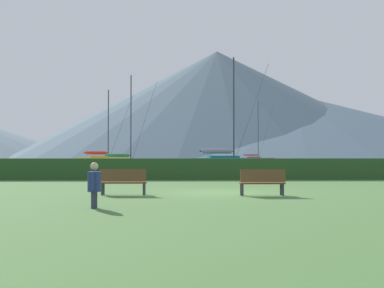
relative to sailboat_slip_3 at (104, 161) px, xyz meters
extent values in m
plane|color=#477038|center=(12.73, -53.68, -0.75)|extent=(1000.00, 1000.00, 0.00)
cube|color=slate|center=(12.73, 83.32, -0.75)|extent=(320.00, 246.00, 0.00)
cube|color=#284C23|center=(12.73, -42.68, -0.11)|extent=(80.00, 1.20, 1.28)
cube|color=gold|center=(-0.12, -0.02, -0.13)|extent=(8.15, 3.98, 1.23)
cone|color=gold|center=(4.27, 0.75, -0.13)|extent=(1.50, 1.26, 1.04)
cube|color=gold|center=(-0.56, -0.10, 0.31)|extent=(3.18, 2.34, 0.78)
cylinder|color=#333338|center=(0.54, 0.09, 5.17)|extent=(0.16, 0.16, 10.50)
cylinder|color=#333338|center=(-1.19, -0.21, 1.15)|extent=(3.48, 0.74, 0.13)
cylinder|color=red|center=(-1.19, -0.21, 1.15)|extent=(3.02, 1.00, 0.49)
cylinder|color=#333338|center=(2.35, 0.41, 4.91)|extent=(3.66, 0.67, 9.99)
cube|color=#19707A|center=(15.84, -23.05, -0.13)|extent=(8.24, 4.05, 1.24)
cone|color=#19707A|center=(20.28, -22.26, -0.13)|extent=(1.52, 1.27, 1.05)
cube|color=#16646E|center=(15.39, -23.13, 0.32)|extent=(3.22, 2.38, 0.79)
cylinder|color=#333338|center=(16.50, -22.93, 5.32)|extent=(0.16, 0.16, 10.77)
cylinder|color=#333338|center=(14.76, -23.25, 1.17)|extent=(3.52, 0.76, 0.14)
cylinder|color=gray|center=(14.76, -23.25, 1.17)|extent=(3.06, 1.02, 0.50)
cylinder|color=#333338|center=(18.33, -22.61, 5.05)|extent=(3.70, 0.69, 10.25)
cube|color=#9E9EA3|center=(5.21, -18.94, -0.26)|extent=(6.48, 3.42, 0.97)
cone|color=#9E9EA3|center=(8.64, -18.16, -0.26)|extent=(1.21, 1.04, 0.82)
cube|color=gray|center=(4.86, -19.02, 0.09)|extent=(2.56, 1.95, 0.62)
cylinder|color=#333338|center=(5.72, -18.82, 4.65)|extent=(0.12, 0.12, 9.73)
cylinder|color=#333338|center=(4.37, -19.13, 0.75)|extent=(2.73, 0.72, 0.11)
cylinder|color=#2D7542|center=(4.37, -19.13, 0.75)|extent=(2.39, 0.90, 0.39)
cylinder|color=#333338|center=(7.14, -18.50, 4.41)|extent=(2.87, 0.67, 9.25)
cube|color=red|center=(26.02, 25.35, -0.20)|extent=(7.14, 3.01, 1.09)
cone|color=red|center=(29.98, 25.71, -0.20)|extent=(1.27, 1.03, 0.93)
cube|color=#A52020|center=(25.63, 25.31, 0.20)|extent=(2.72, 1.90, 0.70)
cylinder|color=#333338|center=(26.61, 25.40, 5.72)|extent=(0.14, 0.14, 11.74)
cylinder|color=#333338|center=(25.06, 25.26, 0.94)|extent=(3.13, 0.40, 0.12)
cylinder|color=gray|center=(25.06, 25.26, 0.94)|extent=(2.69, 0.68, 0.44)
cylinder|color=#333338|center=(28.25, 25.55, 5.43)|extent=(3.29, 0.33, 11.16)
cube|color=brown|center=(9.00, -54.63, -0.30)|extent=(1.67, 0.47, 0.06)
cube|color=brown|center=(9.00, -54.81, -0.03)|extent=(1.67, 0.14, 0.45)
cylinder|color=#333338|center=(9.76, -54.47, -0.53)|extent=(0.08, 0.08, 0.45)
cylinder|color=#333338|center=(8.25, -54.46, -0.53)|extent=(0.08, 0.08, 0.45)
cylinder|color=#333338|center=(9.76, -54.80, -0.53)|extent=(0.08, 0.08, 0.45)
cylinder|color=#333338|center=(8.25, -54.78, -0.53)|extent=(0.08, 0.08, 0.45)
cube|color=brown|center=(14.02, -55.08, -0.30)|extent=(1.62, 0.48, 0.06)
cube|color=brown|center=(14.02, -55.27, -0.03)|extent=(1.62, 0.16, 0.45)
cylinder|color=#333338|center=(14.74, -54.90, -0.53)|extent=(0.08, 0.08, 0.45)
cylinder|color=#333338|center=(13.29, -54.93, -0.53)|extent=(0.08, 0.08, 0.45)
cylinder|color=#333338|center=(14.75, -55.23, -0.53)|extent=(0.08, 0.08, 0.45)
cylinder|color=#333338|center=(13.30, -55.26, -0.53)|extent=(0.08, 0.08, 0.45)
cylinder|color=#2D3347|center=(8.73, -59.35, -0.53)|extent=(0.14, 0.14, 0.45)
cylinder|color=#2D3347|center=(8.73, -59.17, -0.53)|extent=(0.14, 0.14, 0.45)
cylinder|color=navy|center=(8.73, -59.26, -0.03)|extent=(0.36, 0.36, 0.55)
cylinder|color=navy|center=(8.73, -59.50, 0.00)|extent=(0.09, 0.09, 0.49)
cylinder|color=navy|center=(8.73, -59.02, 0.00)|extent=(0.09, 0.09, 0.49)
sphere|color=tan|center=(8.73, -59.26, 0.39)|extent=(0.22, 0.22, 0.22)
cone|color=#4C6070|center=(39.64, 310.08, 40.68)|extent=(306.45, 306.45, 82.87)
cone|color=#425666|center=(96.14, 292.21, 22.78)|extent=(311.31, 311.31, 47.06)
camera|label=1|loc=(11.08, -72.88, 0.67)|focal=46.48mm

